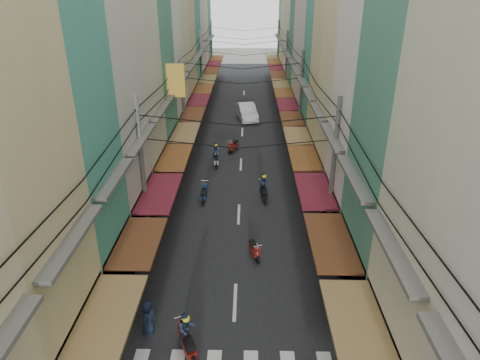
# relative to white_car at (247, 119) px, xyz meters

# --- Properties ---
(ground) EXTENTS (160.00, 160.00, 0.00)m
(ground) POSITION_rel_white_car_xyz_m (-0.43, -26.33, 0.00)
(ground) COLOR #62625D
(ground) RESTS_ON ground
(road) EXTENTS (10.00, 80.00, 0.02)m
(road) POSITION_rel_white_car_xyz_m (-0.43, -6.33, 0.01)
(road) COLOR black
(road) RESTS_ON ground
(sidewalk_left) EXTENTS (3.00, 80.00, 0.06)m
(sidewalk_left) POSITION_rel_white_car_xyz_m (-6.93, -6.33, 0.03)
(sidewalk_left) COLOR gray
(sidewalk_left) RESTS_ON ground
(sidewalk_right) EXTENTS (3.00, 80.00, 0.06)m
(sidewalk_right) POSITION_rel_white_car_xyz_m (6.07, -6.33, 0.03)
(sidewalk_right) COLOR gray
(sidewalk_right) RESTS_ON ground
(building_row_left) EXTENTS (7.80, 67.67, 23.70)m
(building_row_left) POSITION_rel_white_car_xyz_m (-8.34, -9.77, 9.78)
(building_row_left) COLOR silver
(building_row_left) RESTS_ON ground
(building_row_right) EXTENTS (7.80, 68.98, 22.59)m
(building_row_right) POSITION_rel_white_car_xyz_m (7.49, -9.89, 9.41)
(building_row_right) COLOR teal
(building_row_right) RESTS_ON ground
(utility_poles) EXTENTS (10.20, 66.13, 8.20)m
(utility_poles) POSITION_rel_white_car_xyz_m (-0.43, -11.32, 6.59)
(utility_poles) COLOR slate
(utility_poles) RESTS_ON ground
(white_car) EXTENTS (5.97, 3.17, 2.00)m
(white_car) POSITION_rel_white_car_xyz_m (0.00, 0.00, 0.00)
(white_car) COLOR silver
(white_car) RESTS_ON ground
(bicycle) EXTENTS (1.94, 1.21, 1.25)m
(bicycle) POSITION_rel_white_car_xyz_m (5.07, -27.56, 0.00)
(bicycle) COLOR black
(bicycle) RESTS_ON ground
(moving_scooters) EXTENTS (4.36, 23.83, 2.00)m
(moving_scooters) POSITION_rel_white_car_xyz_m (-1.17, -19.88, 0.56)
(moving_scooters) COLOR black
(moving_scooters) RESTS_ON ground
(parked_scooters) EXTENTS (12.69, 12.24, 0.93)m
(parked_scooters) POSITION_rel_white_car_xyz_m (3.62, -30.63, 0.45)
(parked_scooters) COLOR black
(parked_scooters) RESTS_ON ground
(pedestrians) EXTENTS (13.11, 25.11, 2.16)m
(pedestrians) POSITION_rel_white_car_xyz_m (-4.50, -22.28, 1.03)
(pedestrians) COLOR black
(pedestrians) RESTS_ON ground
(traffic_sign) EXTENTS (0.10, 0.63, 2.87)m
(traffic_sign) POSITION_rel_white_car_xyz_m (4.36, -30.44, 2.08)
(traffic_sign) COLOR slate
(traffic_sign) RESTS_ON ground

